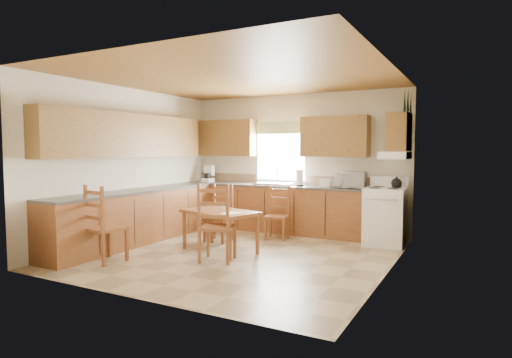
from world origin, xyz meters
The scene contains 35 objects.
floor centered at (0.00, 0.00, 0.00)m, with size 4.50×4.50×0.00m, color #9D8966.
ceiling centered at (0.00, 0.00, 2.70)m, with size 4.50×4.50×0.00m, color olive.
wall_left centered at (-2.25, 0.00, 1.35)m, with size 4.50×4.50×0.00m, color beige.
wall_right centered at (2.25, 0.00, 1.35)m, with size 4.50×4.50×0.00m, color beige.
wall_back centered at (0.00, 2.25, 1.35)m, with size 4.50×4.50×0.00m, color beige.
wall_front centered at (0.00, -2.25, 1.35)m, with size 4.50×4.50×0.00m, color beige.
lower_cab_back centered at (-0.38, 1.95, 0.44)m, with size 3.75×0.60×0.88m, color brown.
lower_cab_left centered at (-1.95, -0.15, 0.44)m, with size 0.60×3.60×0.88m, color brown.
counter_back centered at (-0.38, 1.95, 0.90)m, with size 3.75×0.63×0.04m, color #494541.
counter_left centered at (-1.95, -0.15, 0.90)m, with size 0.63×3.60×0.04m, color #494541.
backsplash centered at (-0.38, 2.24, 1.01)m, with size 3.75×0.01×0.18m, color #886A53.
upper_cab_back_left centered at (-1.55, 2.08, 1.85)m, with size 1.41×0.33×0.75m, color brown.
upper_cab_back_right centered at (0.86, 2.08, 1.85)m, with size 1.25×0.33×0.75m, color brown.
upper_cab_left centered at (-2.08, -0.15, 1.85)m, with size 0.33×3.60×0.75m, color brown.
upper_cab_stove centered at (2.08, 1.65, 1.90)m, with size 0.33×0.62×0.62m, color brown.
range_hood centered at (2.03, 1.65, 1.52)m, with size 0.44×0.62×0.12m, color silver.
window_frame centered at (-0.30, 2.22, 1.55)m, with size 1.13×0.02×1.18m, color silver.
window_pane centered at (-0.30, 2.21, 1.55)m, with size 1.05×0.01×1.10m, color white.
window_valance centered at (-0.30, 2.19, 2.05)m, with size 1.19×0.01×0.24m, color #4D7134.
sink_basin centered at (-0.30, 1.95, 0.94)m, with size 0.75×0.45×0.04m, color silver.
pine_decal_a centered at (2.21, 1.33, 2.38)m, with size 0.22×0.22×0.36m, color #15381C.
pine_decal_b centered at (2.21, 1.65, 2.42)m, with size 0.22×0.22×0.36m, color #15381C.
pine_decal_c centered at (2.21, 1.97, 2.38)m, with size 0.22×0.22×0.36m, color #15381C.
stove centered at (1.88, 1.68, 0.48)m, with size 0.64×0.66×0.95m, color silver.
coffeemaker centered at (-1.90, 1.97, 1.10)m, with size 0.21×0.25×0.36m, color silver.
paper_towel centered at (0.22, 1.96, 1.07)m, with size 0.13×0.13×0.31m, color white.
toaster centered at (0.74, 1.91, 1.00)m, with size 0.20×0.13×0.16m, color silver.
microwave centered at (1.22, 1.94, 1.07)m, with size 0.49×0.35×0.29m, color silver.
dining_table centered at (-0.34, 0.00, 0.33)m, with size 1.22×0.70×0.65m, color brown.
chair_near_left centered at (-1.45, -1.28, 0.55)m, with size 0.46×0.44×1.10m, color brown.
chair_near_right centered at (-0.06, -0.50, 0.56)m, with size 0.47×0.45×1.13m, color brown.
chair_far_left centered at (0.06, 1.27, 0.47)m, with size 0.40×0.38×0.95m, color brown.
chair_far_right centered at (-0.76, 0.61, 0.50)m, with size 0.42×0.40×1.00m, color brown.
table_paper centered at (-0.03, -0.14, 0.65)m, with size 0.23×0.31×0.00m, color white.
table_card centered at (-0.34, 0.08, 0.71)m, with size 0.08×0.02×0.11m, color white.
Camera 1 is at (3.30, -5.65, 1.62)m, focal length 30.00 mm.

